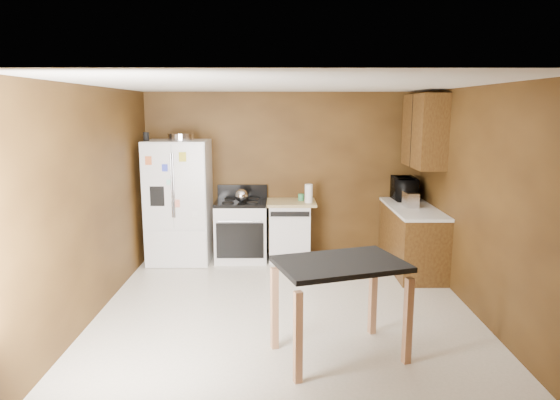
{
  "coord_description": "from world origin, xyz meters",
  "views": [
    {
      "loc": [
        -0.09,
        -5.36,
        2.26
      ],
      "look_at": [
        -0.07,
        0.85,
        1.11
      ],
      "focal_mm": 32.0,
      "sensor_mm": 36.0,
      "label": 1
    }
  ],
  "objects_px": {
    "toaster": "(411,199)",
    "island": "(340,277)",
    "pen_cup": "(146,137)",
    "dishwasher": "(289,230)",
    "refrigerator": "(179,202)",
    "gas_range": "(242,230)",
    "paper_towel": "(309,193)",
    "roasting_pan": "(181,137)",
    "microwave": "(404,189)",
    "green_canister": "(301,197)",
    "kettle": "(242,196)"
  },
  "relations": [
    {
      "from": "green_canister",
      "to": "microwave",
      "type": "relative_size",
      "value": 0.17
    },
    {
      "from": "kettle",
      "to": "dishwasher",
      "type": "height_order",
      "value": "kettle"
    },
    {
      "from": "green_canister",
      "to": "microwave",
      "type": "bearing_deg",
      "value": 1.95
    },
    {
      "from": "pen_cup",
      "to": "microwave",
      "type": "height_order",
      "value": "pen_cup"
    },
    {
      "from": "roasting_pan",
      "to": "gas_range",
      "type": "height_order",
      "value": "roasting_pan"
    },
    {
      "from": "green_canister",
      "to": "refrigerator",
      "type": "height_order",
      "value": "refrigerator"
    },
    {
      "from": "roasting_pan",
      "to": "refrigerator",
      "type": "bearing_deg",
      "value": -139.94
    },
    {
      "from": "pen_cup",
      "to": "kettle",
      "type": "distance_m",
      "value": 1.59
    },
    {
      "from": "roasting_pan",
      "to": "pen_cup",
      "type": "bearing_deg",
      "value": -158.18
    },
    {
      "from": "microwave",
      "to": "island",
      "type": "bearing_deg",
      "value": 154.66
    },
    {
      "from": "paper_towel",
      "to": "refrigerator",
      "type": "height_order",
      "value": "refrigerator"
    },
    {
      "from": "roasting_pan",
      "to": "refrigerator",
      "type": "distance_m",
      "value": 0.95
    },
    {
      "from": "green_canister",
      "to": "toaster",
      "type": "distance_m",
      "value": 1.6
    },
    {
      "from": "toaster",
      "to": "island",
      "type": "height_order",
      "value": "toaster"
    },
    {
      "from": "pen_cup",
      "to": "paper_towel",
      "type": "xyz_separation_m",
      "value": [
        2.31,
        0.12,
        -0.84
      ]
    },
    {
      "from": "paper_towel",
      "to": "refrigerator",
      "type": "bearing_deg",
      "value": 179.59
    },
    {
      "from": "pen_cup",
      "to": "refrigerator",
      "type": "relative_size",
      "value": 0.07
    },
    {
      "from": "dishwasher",
      "to": "island",
      "type": "xyz_separation_m",
      "value": [
        0.39,
        -3.02,
        0.31
      ]
    },
    {
      "from": "pen_cup",
      "to": "kettle",
      "type": "relative_size",
      "value": 0.65
    },
    {
      "from": "green_canister",
      "to": "toaster",
      "type": "bearing_deg",
      "value": -19.35
    },
    {
      "from": "pen_cup",
      "to": "green_canister",
      "type": "xyz_separation_m",
      "value": [
        2.21,
        0.28,
        -0.92
      ]
    },
    {
      "from": "gas_range",
      "to": "island",
      "type": "xyz_separation_m",
      "value": [
        1.11,
        -2.99,
        0.3
      ]
    },
    {
      "from": "toaster",
      "to": "kettle",
      "type": "bearing_deg",
      "value": 169.67
    },
    {
      "from": "gas_range",
      "to": "kettle",
      "type": "bearing_deg",
      "value": -80.58
    },
    {
      "from": "toaster",
      "to": "dishwasher",
      "type": "height_order",
      "value": "toaster"
    },
    {
      "from": "roasting_pan",
      "to": "pen_cup",
      "type": "height_order",
      "value": "pen_cup"
    },
    {
      "from": "toaster",
      "to": "dishwasher",
      "type": "relative_size",
      "value": 0.31
    },
    {
      "from": "refrigerator",
      "to": "dishwasher",
      "type": "bearing_deg",
      "value": 2.99
    },
    {
      "from": "pen_cup",
      "to": "dishwasher",
      "type": "bearing_deg",
      "value": 6.25
    },
    {
      "from": "pen_cup",
      "to": "dishwasher",
      "type": "relative_size",
      "value": 0.14
    },
    {
      "from": "paper_towel",
      "to": "toaster",
      "type": "bearing_deg",
      "value": -14.72
    },
    {
      "from": "microwave",
      "to": "gas_range",
      "type": "distance_m",
      "value": 2.52
    },
    {
      "from": "kettle",
      "to": "green_canister",
      "type": "bearing_deg",
      "value": 10.67
    },
    {
      "from": "roasting_pan",
      "to": "paper_towel",
      "type": "xyz_separation_m",
      "value": [
        1.86,
        -0.06,
        -0.82
      ]
    },
    {
      "from": "paper_towel",
      "to": "green_canister",
      "type": "relative_size",
      "value": 2.72
    },
    {
      "from": "green_canister",
      "to": "dishwasher",
      "type": "height_order",
      "value": "green_canister"
    },
    {
      "from": "kettle",
      "to": "toaster",
      "type": "distance_m",
      "value": 2.42
    },
    {
      "from": "green_canister",
      "to": "island",
      "type": "relative_size",
      "value": 0.08
    },
    {
      "from": "kettle",
      "to": "microwave",
      "type": "distance_m",
      "value": 2.45
    },
    {
      "from": "refrigerator",
      "to": "gas_range",
      "type": "distance_m",
      "value": 1.01
    },
    {
      "from": "pen_cup",
      "to": "toaster",
      "type": "relative_size",
      "value": 0.45
    },
    {
      "from": "kettle",
      "to": "pen_cup",
      "type": "bearing_deg",
      "value": -174.93
    },
    {
      "from": "gas_range",
      "to": "microwave",
      "type": "bearing_deg",
      "value": 3.25
    },
    {
      "from": "paper_towel",
      "to": "gas_range",
      "type": "height_order",
      "value": "paper_towel"
    },
    {
      "from": "microwave",
      "to": "island",
      "type": "relative_size",
      "value": 0.44
    },
    {
      "from": "kettle",
      "to": "refrigerator",
      "type": "relative_size",
      "value": 0.11
    },
    {
      "from": "toaster",
      "to": "island",
      "type": "relative_size",
      "value": 0.21
    },
    {
      "from": "kettle",
      "to": "dishwasher",
      "type": "distance_m",
      "value": 0.9
    },
    {
      "from": "kettle",
      "to": "gas_range",
      "type": "relative_size",
      "value": 0.17
    },
    {
      "from": "pen_cup",
      "to": "paper_towel",
      "type": "distance_m",
      "value": 2.46
    }
  ]
}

